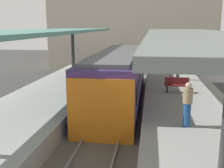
# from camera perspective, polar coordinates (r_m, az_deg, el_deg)

# --- Properties ---
(ground_plane) EXTENTS (80.00, 80.00, 0.00)m
(ground_plane) POSITION_cam_1_polar(r_m,az_deg,el_deg) (12.70, -0.95, -9.88)
(ground_plane) COLOR #383835
(platform_left) EXTENTS (4.40, 28.00, 1.00)m
(platform_left) POSITION_cam_1_polar(r_m,az_deg,el_deg) (13.62, -17.06, -6.65)
(platform_left) COLOR #9E9E99
(platform_left) RESTS_ON ground_plane
(platform_right) EXTENTS (4.40, 28.00, 1.00)m
(platform_right) POSITION_cam_1_polar(r_m,az_deg,el_deg) (12.53, 16.66, -8.29)
(platform_right) COLOR #9E9E99
(platform_right) RESTS_ON ground_plane
(track_ballast) EXTENTS (3.20, 28.00, 0.20)m
(track_ballast) POSITION_cam_1_polar(r_m,az_deg,el_deg) (12.66, -0.95, -9.47)
(track_ballast) COLOR #59544C
(track_ballast) RESTS_ON ground_plane
(rail_near_side) EXTENTS (0.08, 28.00, 0.14)m
(rail_near_side) POSITION_cam_1_polar(r_m,az_deg,el_deg) (12.73, -4.19, -8.56)
(rail_near_side) COLOR slate
(rail_near_side) RESTS_ON track_ballast
(rail_far_side) EXTENTS (0.08, 28.00, 0.14)m
(rail_far_side) POSITION_cam_1_polar(r_m,az_deg,el_deg) (12.51, 2.34, -8.91)
(rail_far_side) COLOR slate
(rail_far_side) RESTS_ON track_ballast
(commuter_train) EXTENTS (2.78, 11.92, 3.10)m
(commuter_train) POSITION_cam_1_polar(r_m,az_deg,el_deg) (16.20, 1.37, 1.35)
(commuter_train) COLOR #472D6B
(commuter_train) RESTS_ON track_ballast
(canopy_left) EXTENTS (4.18, 21.00, 3.54)m
(canopy_left) POSITION_cam_1_polar(r_m,az_deg,el_deg) (14.21, -15.65, 10.31)
(canopy_left) COLOR #333335
(canopy_left) RESTS_ON platform_left
(canopy_right) EXTENTS (4.18, 21.00, 3.49)m
(canopy_right) POSITION_cam_1_polar(r_m,az_deg,el_deg) (13.17, 16.82, 9.90)
(canopy_right) COLOR #333335
(canopy_right) RESTS_ON platform_right
(platform_bench) EXTENTS (1.40, 0.41, 0.86)m
(platform_bench) POSITION_cam_1_polar(r_m,az_deg,el_deg) (16.00, 13.48, -0.09)
(platform_bench) COLOR black
(platform_bench) RESTS_ON platform_right
(platform_sign) EXTENTS (0.90, 0.08, 2.21)m
(platform_sign) POSITION_cam_1_polar(r_m,az_deg,el_deg) (17.50, 12.32, 4.85)
(platform_sign) COLOR #262628
(platform_sign) RESTS_ON platform_right
(passenger_mid_platform) EXTENTS (0.36, 0.36, 1.72)m
(passenger_mid_platform) POSITION_cam_1_polar(r_m,az_deg,el_deg) (10.59, 15.58, -4.04)
(passenger_mid_platform) COLOR navy
(passenger_mid_platform) RESTS_ON platform_right
(station_building_backdrop) EXTENTS (18.00, 6.00, 11.00)m
(station_building_backdrop) POSITION_cam_1_polar(r_m,az_deg,el_deg) (31.71, 4.23, 13.46)
(station_building_backdrop) COLOR #A89E8E
(station_building_backdrop) RESTS_ON ground_plane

